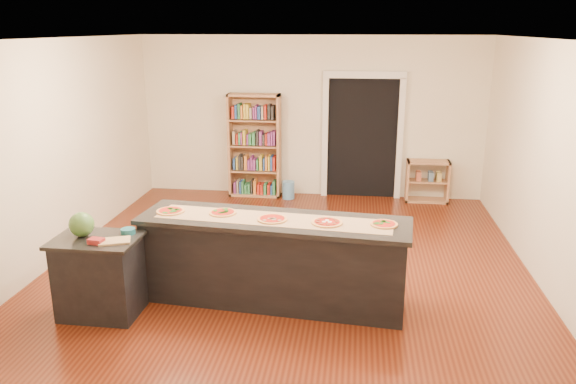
# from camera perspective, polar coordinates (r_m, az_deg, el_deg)

# --- Properties ---
(room) EXTENTS (6.00, 7.00, 2.80)m
(room) POSITION_cam_1_polar(r_m,az_deg,el_deg) (6.53, -0.22, 2.87)
(room) COLOR #F1E5CA
(room) RESTS_ON ground
(doorway) EXTENTS (1.40, 0.09, 2.21)m
(doorway) POSITION_cam_1_polar(r_m,az_deg,el_deg) (9.91, 7.58, 6.26)
(doorway) COLOR black
(doorway) RESTS_ON room
(kitchen_island) EXTENTS (2.92, 0.79, 0.96)m
(kitchen_island) POSITION_cam_1_polar(r_m,az_deg,el_deg) (6.17, -1.46, -6.92)
(kitchen_island) COLOR black
(kitchen_island) RESTS_ON ground
(side_counter) EXTENTS (0.87, 0.63, 0.86)m
(side_counter) POSITION_cam_1_polar(r_m,az_deg,el_deg) (6.24, -18.59, -8.09)
(side_counter) COLOR black
(side_counter) RESTS_ON ground
(bookshelf) EXTENTS (0.91, 0.32, 1.82)m
(bookshelf) POSITION_cam_1_polar(r_m,az_deg,el_deg) (9.95, -3.42, 4.71)
(bookshelf) COLOR tan
(bookshelf) RESTS_ON ground
(low_shelf) EXTENTS (0.73, 0.31, 0.73)m
(low_shelf) POSITION_cam_1_polar(r_m,az_deg,el_deg) (10.00, 13.96, 1.08)
(low_shelf) COLOR tan
(low_shelf) RESTS_ON ground
(waste_bin) EXTENTS (0.21, 0.21, 0.31)m
(waste_bin) POSITION_cam_1_polar(r_m,az_deg,el_deg) (9.92, 0.04, 0.21)
(waste_bin) COLOR #568FC1
(waste_bin) RESTS_ON ground
(kraft_paper) EXTENTS (2.56, 0.69, 0.00)m
(kraft_paper) POSITION_cam_1_polar(r_m,az_deg,el_deg) (5.98, -1.54, -2.76)
(kraft_paper) COLOR #9D7251
(kraft_paper) RESTS_ON kitchen_island
(watermelon) EXTENTS (0.25, 0.25, 0.25)m
(watermelon) POSITION_cam_1_polar(r_m,az_deg,el_deg) (6.14, -20.24, -3.11)
(watermelon) COLOR #144214
(watermelon) RESTS_ON side_counter
(cutting_board) EXTENTS (0.35, 0.29, 0.02)m
(cutting_board) POSITION_cam_1_polar(r_m,az_deg,el_deg) (5.91, -17.19, -4.77)
(cutting_board) COLOR tan
(cutting_board) RESTS_ON side_counter
(package_red) EXTENTS (0.16, 0.12, 0.05)m
(package_red) POSITION_cam_1_polar(r_m,az_deg,el_deg) (5.92, -18.91, -4.73)
(package_red) COLOR maroon
(package_red) RESTS_ON side_counter
(package_teal) EXTENTS (0.15, 0.15, 0.06)m
(package_teal) POSITION_cam_1_polar(r_m,az_deg,el_deg) (6.09, -15.94, -3.85)
(package_teal) COLOR #195966
(package_teal) RESTS_ON side_counter
(pizza_a) EXTENTS (0.30, 0.30, 0.02)m
(pizza_a) POSITION_cam_1_polar(r_m,az_deg,el_deg) (6.34, -11.85, -1.90)
(pizza_a) COLOR tan
(pizza_a) RESTS_ON kitchen_island
(pizza_b) EXTENTS (0.29, 0.29, 0.02)m
(pizza_b) POSITION_cam_1_polar(r_m,az_deg,el_deg) (6.19, -6.65, -2.08)
(pizza_b) COLOR tan
(pizza_b) RESTS_ON kitchen_island
(pizza_c) EXTENTS (0.33, 0.33, 0.02)m
(pizza_c) POSITION_cam_1_polar(r_m,az_deg,el_deg) (5.95, -1.61, -2.75)
(pizza_c) COLOR tan
(pizza_c) RESTS_ON kitchen_island
(pizza_d) EXTENTS (0.31, 0.31, 0.02)m
(pizza_d) POSITION_cam_1_polar(r_m,az_deg,el_deg) (5.86, 3.98, -3.09)
(pizza_d) COLOR tan
(pizza_d) RESTS_ON kitchen_island
(pizza_e) EXTENTS (0.27, 0.27, 0.02)m
(pizza_e) POSITION_cam_1_polar(r_m,az_deg,el_deg) (5.88, 9.72, -3.23)
(pizza_e) COLOR tan
(pizza_e) RESTS_ON kitchen_island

